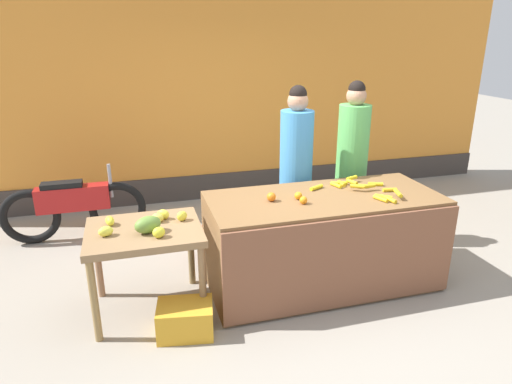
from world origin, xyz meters
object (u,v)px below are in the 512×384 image
at_px(parked_motorcycle, 74,206).
at_px(produce_crate, 185,319).
at_px(produce_sack, 213,239).
at_px(vendor_woman_green_shirt, 351,165).
at_px(vendor_woman_blue_shirt, 296,172).

height_order(parked_motorcycle, produce_crate, parked_motorcycle).
bearing_deg(produce_sack, vendor_woman_green_shirt, -0.61).
distance_m(vendor_woman_blue_shirt, produce_sack, 1.12).
relative_size(vendor_woman_green_shirt, parked_motorcycle, 1.14).
xyz_separation_m(vendor_woman_green_shirt, produce_sack, (-1.56, 0.02, -0.70)).
distance_m(vendor_woman_blue_shirt, parked_motorcycle, 2.59).
xyz_separation_m(vendor_woman_blue_shirt, produce_crate, (-1.35, -1.14, -0.78)).
xyz_separation_m(vendor_woman_green_shirt, parked_motorcycle, (-3.01, 0.93, -0.52)).
height_order(produce_crate, produce_sack, produce_sack).
xyz_separation_m(produce_crate, produce_sack, (0.47, 1.23, 0.09)).
height_order(vendor_woman_green_shirt, parked_motorcycle, vendor_woman_green_shirt).
bearing_deg(vendor_woman_blue_shirt, produce_crate, -139.81).
height_order(vendor_woman_blue_shirt, produce_crate, vendor_woman_blue_shirt).
bearing_deg(vendor_woman_green_shirt, produce_crate, -149.18).
height_order(vendor_woman_blue_shirt, vendor_woman_green_shirt, vendor_woman_green_shirt).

